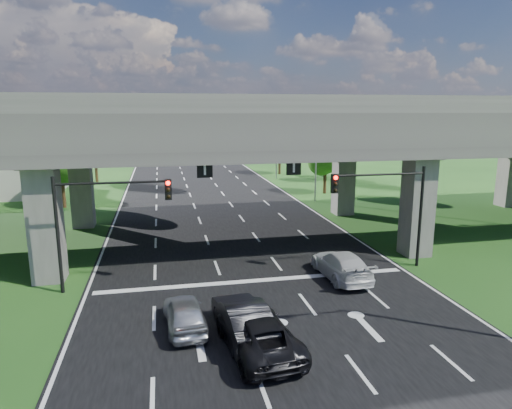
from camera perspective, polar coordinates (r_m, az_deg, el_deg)
name	(u,v)px	position (r m, az deg, el deg)	size (l,w,h in m)	color
ground	(271,308)	(22.11, 1.87, -12.79)	(160.00, 160.00, 0.00)	#1B4014
road	(236,247)	(31.29, -2.49, -5.28)	(18.00, 120.00, 0.03)	black
overpass	(230,128)	(31.91, -3.21, 9.48)	(80.00, 15.00, 10.00)	#3D3B38
signal_right	(388,199)	(27.12, 16.16, 0.68)	(5.76, 0.54, 6.00)	black
signal_left	(102,211)	(24.18, -18.73, -0.80)	(5.76, 0.54, 6.00)	black
streetlight_far	(313,144)	(46.13, 7.10, 7.54)	(3.38, 0.25, 10.00)	gray
streetlight_beyond	(274,135)	(61.45, 2.23, 8.66)	(3.38, 0.25, 10.00)	gray
tree_left_near	(61,157)	(46.64, -23.21, 5.46)	(4.50, 4.50, 7.80)	black
tree_left_mid	(47,156)	(55.11, -24.65, 5.50)	(3.91, 3.90, 6.76)	black
tree_left_far	(95,142)	(62.19, -19.52, 7.39)	(4.80, 4.80, 8.32)	black
tree_right_near	(326,153)	(50.99, 8.75, 6.37)	(4.20, 4.20, 7.28)	black
tree_right_mid	(326,149)	(59.53, 8.76, 6.82)	(3.91, 3.90, 6.76)	black
tree_right_far	(280,141)	(65.87, 3.03, 7.97)	(4.50, 4.50, 7.80)	black
car_silver	(185,313)	(20.14, -8.91, -13.28)	(1.61, 4.00, 1.36)	#B7BAC0
car_dark	(243,318)	(19.22, -1.68, -14.04)	(1.69, 4.84, 1.59)	black
car_white	(341,265)	(25.88, 10.59, -7.43)	(2.07, 5.08, 1.47)	silver
car_trailing	(258,334)	(18.21, 0.28, -15.84)	(2.40, 5.21, 1.45)	black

